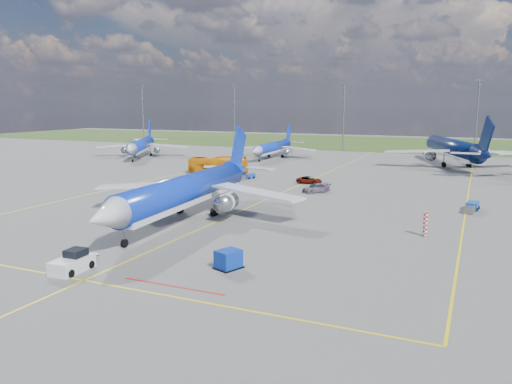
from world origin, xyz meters
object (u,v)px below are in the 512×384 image
at_px(bg_jet_n, 452,166).
at_px(pushback_tug, 73,263).
at_px(warning_post, 425,224).
at_px(apron_bus, 218,165).
at_px(service_car_a, 228,178).
at_px(baggage_tug_w, 471,207).
at_px(bg_jet_nw, 141,157).
at_px(main_airliner, 187,219).
at_px(uld_container, 228,259).
at_px(service_car_b, 310,180).
at_px(service_car_c, 316,188).
at_px(bg_jet_nnw, 273,158).
at_px(baggage_tug_c, 246,177).

relative_size(bg_jet_n, pushback_tug, 8.22).
distance_m(warning_post, pushback_tug, 39.06).
xyz_separation_m(apron_bus, service_car_a, (7.33, -9.64, -1.29)).
height_order(bg_jet_n, baggage_tug_w, bg_jet_n).
relative_size(bg_jet_nw, main_airliner, 0.87).
height_order(bg_jet_n, uld_container, bg_jet_n).
height_order(bg_jet_nw, service_car_b, bg_jet_nw).
distance_m(uld_container, service_car_b, 52.69).
bearing_deg(service_car_c, service_car_b, 155.11).
bearing_deg(bg_jet_nw, bg_jet_nnw, -5.69).
distance_m(warning_post, bg_jet_n, 74.54).
bearing_deg(apron_bus, main_airliner, -178.99).
height_order(uld_container, apron_bus, apron_bus).
distance_m(bg_jet_nnw, bg_jet_n, 48.42).
bearing_deg(uld_container, bg_jet_nw, 151.86).
relative_size(bg_jet_nnw, service_car_a, 9.82).
bearing_deg(apron_bus, service_car_b, -126.70).
relative_size(service_car_c, baggage_tug_w, 0.95).
xyz_separation_m(bg_jet_nw, baggage_tug_c, (46.67, -26.76, 0.48)).
height_order(warning_post, bg_jet_nw, bg_jet_nw).
height_order(apron_bus, service_car_a, apron_bus).
relative_size(bg_jet_nnw, bg_jet_n, 0.69).
relative_size(bg_jet_nw, service_car_a, 11.26).
height_order(service_car_c, baggage_tug_w, service_car_c).
xyz_separation_m(apron_bus, service_car_b, (23.55, -6.19, -1.17)).
bearing_deg(warning_post, uld_container, -128.70).
bearing_deg(service_car_b, service_car_a, 104.47).
bearing_deg(uld_container, service_car_b, 120.28).
height_order(apron_bus, service_car_c, apron_bus).
xyz_separation_m(apron_bus, baggage_tug_w, (52.98, -20.80, -1.32)).
relative_size(warning_post, bg_jet_n, 0.06).
bearing_deg(main_airliner, pushback_tug, -90.00).
distance_m(bg_jet_nw, service_car_a, 53.94).
distance_m(bg_jet_n, service_car_c, 54.83).
bearing_deg(baggage_tug_c, main_airliner, -60.34).
bearing_deg(service_car_a, bg_jet_n, 43.54).
height_order(main_airliner, service_car_c, main_airliner).
relative_size(pushback_tug, baggage_tug_w, 1.09).
bearing_deg(service_car_c, baggage_tug_w, 27.17).
bearing_deg(bg_jet_n, bg_jet_nnw, -18.31).
distance_m(bg_jet_nw, bg_jet_nnw, 38.73).
bearing_deg(service_car_a, bg_jet_nnw, 95.24).
bearing_deg(pushback_tug, service_car_c, 77.42).
bearing_deg(service_car_a, service_car_c, -19.70).
xyz_separation_m(apron_bus, baggage_tug_c, (9.63, -5.73, -1.39)).
bearing_deg(service_car_b, bg_jet_nnw, 33.20).
distance_m(warning_post, baggage_tug_c, 50.57).
bearing_deg(baggage_tug_c, service_car_c, -10.04).
xyz_separation_m(bg_jet_nw, apron_bus, (37.04, -21.03, 1.87)).
bearing_deg(bg_jet_nnw, apron_bus, -91.02).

